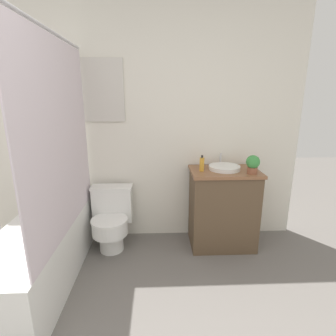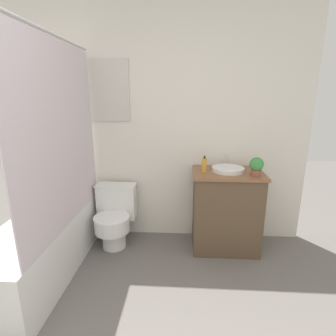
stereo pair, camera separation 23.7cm
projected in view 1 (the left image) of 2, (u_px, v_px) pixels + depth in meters
The scene contains 7 objects.
wall_back at pixel (144, 124), 2.73m from camera, with size 3.29×0.07×2.50m.
shower_area at pixel (42, 248), 2.20m from camera, with size 0.56×1.51×1.98m.
toilet at pixel (111, 218), 2.70m from camera, with size 0.43×0.49×0.63m.
vanity at pixel (223, 208), 2.72m from camera, with size 0.68×0.47×0.82m.
sink at pixel (224, 168), 2.63m from camera, with size 0.31×0.35×0.13m.
soap_bottle at pixel (202, 164), 2.57m from camera, with size 0.05×0.05×0.16m.
potted_plant at pixel (253, 164), 2.47m from camera, with size 0.13×0.13×0.18m.
Camera 1 is at (0.13, -0.48, 1.54)m, focal length 28.00 mm.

